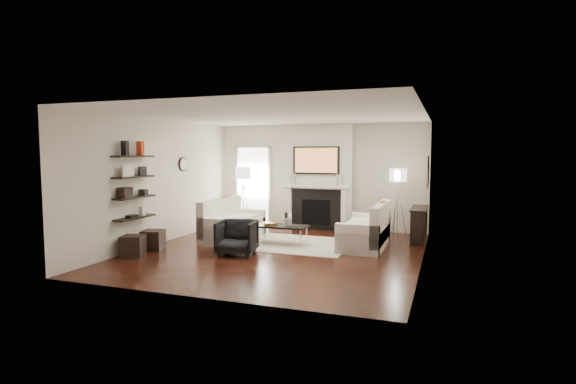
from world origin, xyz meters
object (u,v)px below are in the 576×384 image
(armchair, at_px, (237,236))
(lamp_right_shade, at_px, (398,175))
(loveseat_left_base, at_px, (233,230))
(ottoman_near, at_px, (153,240))
(lamp_left_shade, at_px, (243,173))
(loveseat_right_base, at_px, (364,237))
(coffee_table, at_px, (281,226))

(armchair, distance_m, lamp_right_shade, 4.18)
(armchair, bearing_deg, loveseat_left_base, 108.75)
(armchair, xyz_separation_m, ottoman_near, (-1.79, -0.20, -0.17))
(lamp_left_shade, distance_m, ottoman_near, 3.29)
(loveseat_right_base, distance_m, armchair, 2.70)
(lamp_right_shade, xyz_separation_m, ottoman_near, (-4.52, -3.18, -1.25))
(loveseat_left_base, bearing_deg, ottoman_near, -125.06)
(lamp_left_shade, distance_m, lamp_right_shade, 3.90)
(loveseat_right_base, height_order, ottoman_near, loveseat_right_base)
(loveseat_right_base, height_order, lamp_left_shade, lamp_left_shade)
(loveseat_right_base, height_order, coffee_table, same)
(loveseat_left_base, relative_size, ottoman_near, 4.50)
(loveseat_left_base, distance_m, armchair, 1.51)
(lamp_left_shade, bearing_deg, ottoman_near, -101.75)
(armchair, height_order, lamp_right_shade, lamp_right_shade)
(lamp_left_shade, bearing_deg, armchair, -67.13)
(loveseat_left_base, height_order, lamp_left_shade, lamp_left_shade)
(loveseat_left_base, distance_m, lamp_right_shade, 4.03)
(coffee_table, height_order, lamp_right_shade, lamp_right_shade)
(coffee_table, height_order, ottoman_near, coffee_table)
(loveseat_left_base, xyz_separation_m, coffee_table, (1.22, -0.16, 0.19))
(coffee_table, bearing_deg, loveseat_right_base, 12.54)
(armchair, bearing_deg, ottoman_near, 175.93)
(lamp_left_shade, xyz_separation_m, lamp_right_shade, (3.90, 0.19, 0.00))
(lamp_left_shade, relative_size, lamp_right_shade, 1.00)
(loveseat_left_base, bearing_deg, coffee_table, -7.26)
(loveseat_left_base, bearing_deg, loveseat_right_base, 4.41)
(loveseat_right_base, relative_size, lamp_left_shade, 4.50)
(lamp_left_shade, bearing_deg, lamp_right_shade, 2.86)
(loveseat_left_base, height_order, coffee_table, same)
(loveseat_left_base, height_order, armchair, armchair)
(loveseat_left_base, bearing_deg, lamp_right_shade, 25.70)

